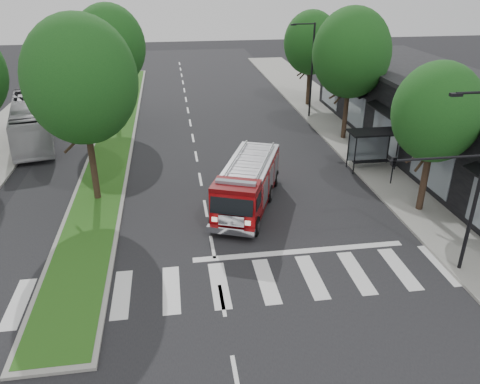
# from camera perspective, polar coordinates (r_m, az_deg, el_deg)

# --- Properties ---
(ground) EXTENTS (140.00, 140.00, 0.00)m
(ground) POSITION_cam_1_polar(r_m,az_deg,el_deg) (22.42, -3.37, -6.71)
(ground) COLOR black
(ground) RESTS_ON ground
(sidewalk_right) EXTENTS (5.00, 80.00, 0.15)m
(sidewalk_right) POSITION_cam_1_polar(r_m,az_deg,el_deg) (34.25, 16.27, 4.23)
(sidewalk_right) COLOR gray
(sidewalk_right) RESTS_ON ground
(median) EXTENTS (3.00, 50.00, 0.15)m
(median) POSITION_cam_1_polar(r_m,az_deg,el_deg) (39.03, -14.83, 7.00)
(median) COLOR gray
(median) RESTS_ON ground
(storefront_row) EXTENTS (8.00, 30.00, 5.00)m
(storefront_row) POSITION_cam_1_polar(r_m,az_deg,el_deg) (35.60, 23.44, 8.07)
(storefront_row) COLOR black
(storefront_row) RESTS_ON ground
(bus_shelter) EXTENTS (3.20, 1.60, 2.61)m
(bus_shelter) POSITION_cam_1_polar(r_m,az_deg,el_deg) (31.49, 15.87, 6.23)
(bus_shelter) COLOR black
(bus_shelter) RESTS_ON ground
(tree_right_near) EXTENTS (4.40, 4.40, 8.05)m
(tree_right_near) POSITION_cam_1_polar(r_m,az_deg,el_deg) (25.45, 22.86, 8.90)
(tree_right_near) COLOR black
(tree_right_near) RESTS_ON ground
(tree_right_mid) EXTENTS (5.60, 5.60, 9.72)m
(tree_right_mid) POSITION_cam_1_polar(r_m,az_deg,el_deg) (35.80, 13.43, 16.14)
(tree_right_mid) COLOR black
(tree_right_mid) RESTS_ON ground
(tree_right_far) EXTENTS (5.00, 5.00, 8.73)m
(tree_right_far) POSITION_cam_1_polar(r_m,az_deg,el_deg) (45.25, 8.67, 17.54)
(tree_right_far) COLOR black
(tree_right_far) RESTS_ON ground
(tree_median_near) EXTENTS (5.80, 5.80, 10.16)m
(tree_median_near) POSITION_cam_1_polar(r_m,az_deg,el_deg) (25.82, -18.84, 12.76)
(tree_median_near) COLOR black
(tree_median_near) RESTS_ON ground
(tree_median_far) EXTENTS (5.60, 5.60, 9.72)m
(tree_median_far) POSITION_cam_1_polar(r_m,az_deg,el_deg) (39.54, -15.64, 16.75)
(tree_median_far) COLOR black
(tree_median_far) RESTS_ON ground
(streetlight_right_near) EXTENTS (4.08, 0.22, 8.00)m
(streetlight_right_near) POSITION_cam_1_polar(r_m,az_deg,el_deg) (20.35, 25.38, 2.00)
(streetlight_right_near) COLOR black
(streetlight_right_near) RESTS_ON ground
(streetlight_right_far) EXTENTS (2.11, 0.20, 8.00)m
(streetlight_right_far) POSITION_cam_1_polar(r_m,az_deg,el_deg) (41.35, 8.57, 14.90)
(streetlight_right_far) COLOR black
(streetlight_right_far) RESTS_ON ground
(fire_engine) EXTENTS (5.04, 8.15, 2.72)m
(fire_engine) POSITION_cam_1_polar(r_m,az_deg,el_deg) (25.55, 0.93, 0.94)
(fire_engine) COLOR #600507
(fire_engine) RESTS_ON ground
(city_bus) EXTENTS (5.02, 11.47, 3.11)m
(city_bus) POSITION_cam_1_polar(r_m,az_deg,el_deg) (38.98, -24.03, 7.89)
(city_bus) COLOR #ADADB1
(city_bus) RESTS_ON ground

